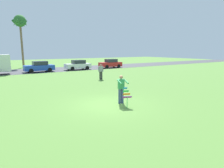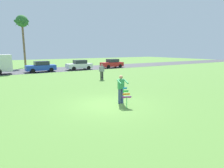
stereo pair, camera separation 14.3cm
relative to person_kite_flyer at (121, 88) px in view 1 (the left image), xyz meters
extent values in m
plane|color=#568438|center=(-0.81, 0.20, -0.95)|extent=(120.00, 120.00, 0.00)
cube|color=#424247|center=(-0.81, 22.60, -0.95)|extent=(120.00, 8.00, 0.01)
cylinder|color=#384772|center=(0.09, 0.00, -0.50)|extent=(0.16, 0.16, 0.90)
cylinder|color=#384772|center=(-0.08, 0.04, -0.50)|extent=(0.16, 0.16, 0.90)
cube|color=#338C4C|center=(0.00, 0.02, 0.25)|extent=(0.40, 0.29, 0.60)
sphere|color=#9E7051|center=(0.00, 0.02, 0.67)|extent=(0.22, 0.22, 0.22)
cylinder|color=#338C4C|center=(0.17, -0.27, 0.43)|extent=(0.21, 0.59, 0.24)
cylinder|color=#338C4C|center=(-0.26, -0.17, 0.43)|extent=(0.21, 0.59, 0.24)
cube|color=blue|center=(-0.05, -0.48, 0.08)|extent=(0.26, 0.22, 0.12)
cube|color=green|center=(-0.12, -0.62, -0.06)|extent=(0.35, 0.26, 0.12)
cube|color=orange|center=(-0.19, -0.77, -0.19)|extent=(0.44, 0.30, 0.12)
cube|color=purple|center=(-0.25, -0.92, -0.33)|extent=(0.52, 0.34, 0.12)
cylinder|color=green|center=(-0.25, -0.92, -0.64)|extent=(0.04, 0.04, 0.62)
cube|color=#2347B7|center=(-0.27, 20.20, -0.31)|extent=(4.22, 1.75, 0.76)
cube|color=#282D38|center=(-0.12, 20.21, 0.35)|extent=(2.03, 1.42, 0.60)
cylinder|color=black|center=(-1.56, 19.38, -0.63)|extent=(0.64, 0.23, 0.64)
cylinder|color=black|center=(-1.58, 21.00, -0.63)|extent=(0.64, 0.23, 0.64)
cylinder|color=black|center=(1.04, 19.41, -0.63)|extent=(0.64, 0.23, 0.64)
cylinder|color=black|center=(1.02, 21.03, -0.63)|extent=(0.64, 0.23, 0.64)
cube|color=white|center=(5.85, 20.20, -0.31)|extent=(4.22, 1.76, 0.76)
cube|color=#282D38|center=(6.00, 20.21, 0.35)|extent=(2.04, 1.42, 0.60)
cylinder|color=black|center=(4.56, 19.38, -0.63)|extent=(0.64, 0.23, 0.64)
cylinder|color=black|center=(4.54, 20.99, -0.63)|extent=(0.64, 0.23, 0.64)
cylinder|color=black|center=(7.17, 19.42, -0.63)|extent=(0.64, 0.23, 0.64)
cylinder|color=black|center=(7.14, 21.03, -0.63)|extent=(0.64, 0.23, 0.64)
cube|color=red|center=(12.28, 20.20, -0.31)|extent=(4.22, 1.76, 0.76)
cube|color=#282D38|center=(12.43, 20.21, 0.35)|extent=(2.04, 1.42, 0.60)
cylinder|color=black|center=(10.99, 19.38, -0.63)|extent=(0.64, 0.23, 0.64)
cylinder|color=black|center=(10.97, 20.99, -0.63)|extent=(0.64, 0.23, 0.64)
cylinder|color=black|center=(13.60, 19.42, -0.63)|extent=(0.64, 0.23, 0.64)
cylinder|color=black|center=(13.58, 21.03, -0.63)|extent=(0.64, 0.23, 0.64)
cylinder|color=brown|center=(-1.00, 29.53, 3.14)|extent=(0.36, 0.36, 8.18)
sphere|color=#2D6B2D|center=(-1.00, 29.53, 7.42)|extent=(2.10, 2.10, 2.10)
cone|color=#2D6B2D|center=(-0.05, 29.53, 6.97)|extent=(0.44, 1.56, 1.28)
cone|color=#2D6B2D|center=(-0.71, 30.44, 6.97)|extent=(1.62, 0.90, 1.28)
cone|color=#2D6B2D|center=(-1.77, 30.09, 6.97)|extent=(1.27, 1.52, 1.28)
cone|color=#2D6B2D|center=(-1.77, 28.98, 6.97)|extent=(1.27, 1.52, 1.28)
cone|color=#2D6B2D|center=(-0.71, 28.63, 6.97)|extent=(1.62, 0.90, 1.28)
cylinder|color=#26262B|center=(3.63, 8.92, -0.50)|extent=(0.16, 0.16, 0.90)
cylinder|color=#26262B|center=(3.80, 8.87, -0.50)|extent=(0.16, 0.16, 0.90)
cube|color=gray|center=(3.72, 8.90, 0.25)|extent=(0.41, 0.32, 0.60)
sphere|color=#9E7051|center=(3.72, 8.90, 0.67)|extent=(0.22, 0.22, 0.22)
cylinder|color=gray|center=(3.49, 8.97, 0.21)|extent=(0.09, 0.09, 0.58)
cylinder|color=gray|center=(3.95, 8.82, 0.21)|extent=(0.09, 0.09, 0.58)
camera|label=1|loc=(-6.63, -9.06, 2.27)|focal=30.34mm
camera|label=2|loc=(-6.51, -9.14, 2.27)|focal=30.34mm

